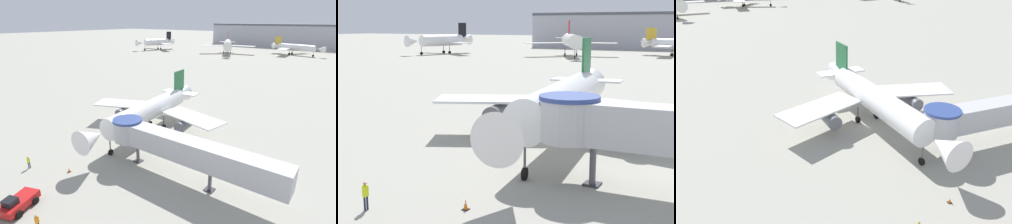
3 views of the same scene
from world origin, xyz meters
The scene contains 12 objects.
ground_plane centered at (0.00, 0.00, 0.00)m, with size 800.00×800.00×0.00m, color #9E9B8E.
main_airplane centered at (0.50, 0.21, 3.92)m, with size 26.29×28.85×9.23m.
jet_bridge centered at (12.63, -8.94, 4.28)m, with size 23.62×4.10×5.96m.
pushback_tug_red centered at (3.02, -23.93, 0.84)m, with size 3.35×4.54×1.88m.
traffic_cone_near_nose centered at (0.81, -16.57, 0.31)m, with size 0.39×0.39×0.65m.
traffic_cone_apron_front centered at (2.68, -23.31, 0.32)m, with size 0.41×0.41×0.68m.
ground_crew_marshaller centered at (7.45, -24.15, 1.03)m, with size 0.24×0.37×1.79m.
ground_crew_wing_walker centered at (-4.31, -19.23, 0.99)m, with size 0.26×0.36×1.71m.
background_jet_gold_tail centered at (-5.62, 130.66, 4.20)m, with size 29.13×28.85×9.50m.
background_jet_red_tail centered at (-37.44, 111.45, 5.25)m, with size 29.38×28.46×12.05m.
background_jet_black_tail centered at (-84.81, 105.14, 4.93)m, with size 27.08×27.63×11.25m.
terminal_building centered at (-6.35, 175.00, 7.98)m, with size 138.70×19.36×15.94m.
Camera 1 is at (29.13, -32.34, 18.84)m, focal length 28.00 mm.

